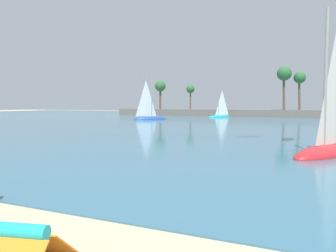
# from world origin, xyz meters

# --- Properties ---
(sea) EXTENTS (220.00, 112.98, 0.06)m
(sea) POSITION_xyz_m (0.00, 66.42, 0.03)
(sea) COLOR #386B84
(sea) RESTS_ON ground
(palm_headland) EXTENTS (86.56, 6.06, 12.37)m
(palm_headland) POSITION_xyz_m (0.84, 82.99, 2.32)
(palm_headland) COLOR slate
(palm_headland) RESTS_ON ground
(sailboat_near_shore) EXTENTS (4.89, 6.76, 9.59)m
(sailboat_near_shore) POSITION_xyz_m (6.62, 25.07, 0.93)
(sailboat_near_shore) COLOR red
(sailboat_near_shore) RESTS_ON sea
(sailboat_mid_bay) EXTENTS (5.09, 4.79, 7.80)m
(sailboat_mid_bay) POSITION_xyz_m (-13.80, 76.24, 0.76)
(sailboat_mid_bay) COLOR teal
(sailboat_mid_bay) RESTS_ON sea
(sailboat_toward_headland) EXTENTS (6.26, 6.02, 9.69)m
(sailboat_toward_headland) POSITION_xyz_m (-23.78, 60.11, 0.93)
(sailboat_toward_headland) COLOR #234793
(sailboat_toward_headland) RESTS_ON sea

